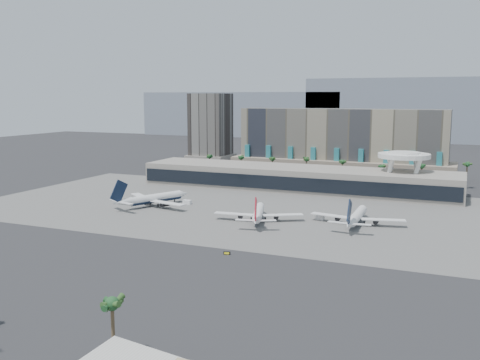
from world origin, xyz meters
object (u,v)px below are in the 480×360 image
at_px(service_vehicle_b, 320,218).
at_px(taxiway_sign, 227,253).
at_px(airliner_right, 356,216).
at_px(service_vehicle_a, 187,202).
at_px(airliner_left, 153,198).
at_px(airliner_centre, 258,213).

height_order(service_vehicle_b, taxiway_sign, service_vehicle_b).
height_order(airliner_right, service_vehicle_b, airliner_right).
xyz_separation_m(service_vehicle_a, taxiway_sign, (50.36, -66.39, -0.47)).
distance_m(airliner_right, service_vehicle_a, 81.31).
height_order(service_vehicle_a, taxiway_sign, service_vehicle_a).
bearing_deg(airliner_right, airliner_left, 178.99).
relative_size(airliner_right, service_vehicle_a, 9.69).
xyz_separation_m(airliner_left, airliner_right, (92.86, 0.05, -0.24)).
relative_size(airliner_right, taxiway_sign, 17.44).
distance_m(service_vehicle_a, taxiway_sign, 83.33).
bearing_deg(service_vehicle_a, service_vehicle_b, -0.69).
xyz_separation_m(service_vehicle_a, service_vehicle_b, (65.45, -7.69, -0.11)).
relative_size(service_vehicle_a, taxiway_sign, 1.80).
relative_size(airliner_left, airliner_right, 1.00).
xyz_separation_m(airliner_left, service_vehicle_b, (77.70, 2.67, -2.72)).
distance_m(airliner_centre, service_vehicle_b, 25.48).
distance_m(airliner_centre, service_vehicle_a, 47.36).
height_order(airliner_centre, service_vehicle_a, airliner_centre).
xyz_separation_m(airliner_right, service_vehicle_b, (-15.16, 2.62, -2.48)).
bearing_deg(airliner_left, service_vehicle_b, 26.38).
bearing_deg(airliner_right, service_vehicle_a, 171.68).
relative_size(airliner_centre, service_vehicle_b, 10.80).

